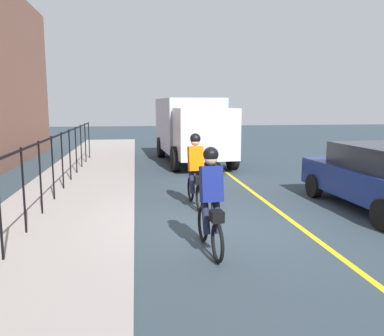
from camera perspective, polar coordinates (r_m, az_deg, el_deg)
name	(u,v)px	position (r m, az deg, el deg)	size (l,w,h in m)	color
ground_plane	(221,226)	(8.56, 4.15, -8.18)	(80.00, 80.00, 0.00)	#2D3943
lane_line_centre	(294,223)	(9.02, 14.22, -7.52)	(36.00, 0.12, 0.01)	yellow
sidewalk	(52,230)	(8.53, -19.05, -8.21)	(40.00, 3.20, 0.15)	gray
iron_fence	(39,162)	(9.32, -20.68, 0.73)	(18.96, 0.04, 1.60)	black
cyclist_lead	(211,201)	(6.85, 2.68, -4.63)	(1.71, 0.38, 1.83)	black
cyclist_follow	(195,170)	(9.95, 0.50, -0.35)	(1.71, 0.38, 1.83)	black
patrol_sedan	(379,176)	(10.60, 24.82, -1.08)	(4.46, 2.05, 1.58)	navy
box_truck_background	(191,127)	(17.83, -0.08, 5.84)	(6.84, 2.88, 2.78)	#A8B1C5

